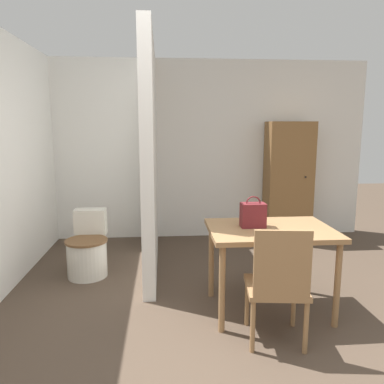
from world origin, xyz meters
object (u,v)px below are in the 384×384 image
object	(u,v)px
wooden_chair	(278,283)
toilet	(88,250)
dining_table	(270,238)
handbag	(253,215)
wooden_cabinet	(288,181)

from	to	relation	value
wooden_chair	toilet	distance (m)	2.20
dining_table	handbag	bearing A→B (deg)	163.93
dining_table	toilet	xyz separation A→B (m)	(-1.71, 0.95, -0.38)
dining_table	wooden_cabinet	xyz separation A→B (m)	(0.86, 2.10, 0.17)
dining_table	wooden_chair	size ratio (longest dim) A/B	1.15
toilet	wooden_chair	bearing A→B (deg)	-41.99
dining_table	wooden_cabinet	distance (m)	2.28
wooden_chair	dining_table	bearing A→B (deg)	87.19
wooden_chair	handbag	size ratio (longest dim) A/B	3.36
dining_table	wooden_cabinet	size ratio (longest dim) A/B	0.63
wooden_chair	toilet	xyz separation A→B (m)	(-1.63, 1.46, -0.21)
dining_table	toilet	distance (m)	2.00
toilet	wooden_cabinet	world-z (taller)	wooden_cabinet
toilet	handbag	xyz separation A→B (m)	(1.57, -0.91, 0.58)
toilet	wooden_cabinet	size ratio (longest dim) A/B	0.41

